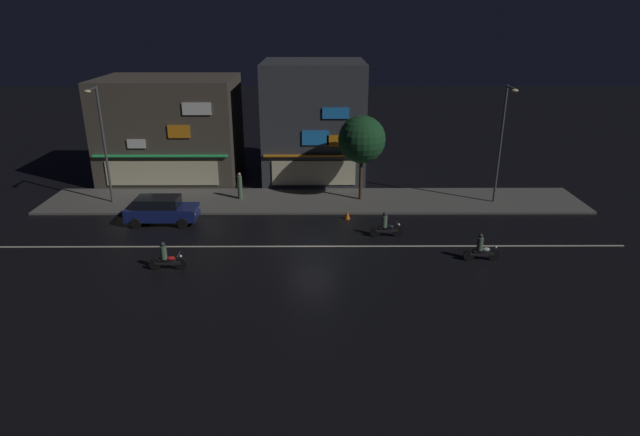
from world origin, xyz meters
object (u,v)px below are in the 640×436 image
(streetlamp_west, at_px, (102,137))
(motorcycle_opposite_lane, at_px, (386,226))
(streetlamp_mid, at_px, (502,136))
(pedestrian_on_sidewalk, at_px, (240,186))
(parked_car_near_kerb, at_px, (161,210))
(motorcycle_following, at_px, (481,249))
(traffic_cone, at_px, (347,215))
(motorcycle_lead, at_px, (166,258))

(streetlamp_west, height_order, motorcycle_opposite_lane, streetlamp_west)
(streetlamp_mid, distance_m, motorcycle_opposite_lane, 10.60)
(streetlamp_mid, distance_m, pedestrian_on_sidewalk, 17.77)
(parked_car_near_kerb, bearing_deg, motorcycle_opposite_lane, -9.43)
(pedestrian_on_sidewalk, xyz_separation_m, motorcycle_following, (13.91, -9.74, -0.37))
(motorcycle_following, bearing_deg, pedestrian_on_sidewalk, -41.56)
(motorcycle_following, bearing_deg, streetlamp_west, -28.09)
(motorcycle_opposite_lane, bearing_deg, motorcycle_following, -35.36)
(motorcycle_following, distance_m, traffic_cone, 9.07)
(motorcycle_lead, height_order, motorcycle_opposite_lane, same)
(parked_car_near_kerb, xyz_separation_m, traffic_cone, (11.50, 0.64, -0.59))
(motorcycle_lead, bearing_deg, pedestrian_on_sidewalk, -109.80)
(streetlamp_west, xyz_separation_m, traffic_cone, (15.87, -2.77, -4.40))
(parked_car_near_kerb, distance_m, motorcycle_following, 18.99)
(parked_car_near_kerb, relative_size, traffic_cone, 7.82)
(motorcycle_lead, distance_m, motorcycle_following, 16.23)
(pedestrian_on_sidewalk, bearing_deg, streetlamp_west, -72.13)
(motorcycle_following, xyz_separation_m, motorcycle_opposite_lane, (-4.60, 3.23, 0.00))
(motorcycle_lead, relative_size, motorcycle_following, 1.00)
(parked_car_near_kerb, bearing_deg, pedestrian_on_sidewalk, 44.88)
(motorcycle_following, height_order, traffic_cone, motorcycle_following)
(pedestrian_on_sidewalk, bearing_deg, traffic_cone, 75.74)
(pedestrian_on_sidewalk, relative_size, motorcycle_lead, 0.98)
(streetlamp_west, distance_m, pedestrian_on_sidewalk, 9.42)
(streetlamp_mid, xyz_separation_m, motorcycle_lead, (-19.65, -9.81, -4.06))
(streetlamp_mid, xyz_separation_m, parked_car_near_kerb, (-21.63, -3.31, -3.83))
(motorcycle_opposite_lane, bearing_deg, motorcycle_lead, -160.16)
(streetlamp_west, xyz_separation_m, streetlamp_mid, (25.99, -0.10, 0.03))
(streetlamp_mid, height_order, pedestrian_on_sidewalk, streetlamp_mid)
(streetlamp_west, relative_size, motorcycle_opposite_lane, 4.08)
(streetlamp_west, xyz_separation_m, parked_car_near_kerb, (4.36, -3.41, -3.80))
(pedestrian_on_sidewalk, distance_m, motorcycle_following, 16.98)
(motorcycle_lead, bearing_deg, streetlamp_west, -65.15)
(motorcycle_following, relative_size, motorcycle_opposite_lane, 1.00)
(streetlamp_mid, xyz_separation_m, pedestrian_on_sidewalk, (-17.36, 0.94, -3.69))
(motorcycle_following, xyz_separation_m, traffic_cone, (-6.68, 6.12, -0.36))
(motorcycle_following, bearing_deg, parked_car_near_kerb, -23.36)
(parked_car_near_kerb, bearing_deg, streetlamp_mid, 8.70)
(motorcycle_lead, bearing_deg, motorcycle_following, 175.79)
(motorcycle_lead, distance_m, motorcycle_opposite_lane, 12.35)
(streetlamp_mid, bearing_deg, pedestrian_on_sidewalk, 176.89)
(streetlamp_west, height_order, motorcycle_following, streetlamp_west)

